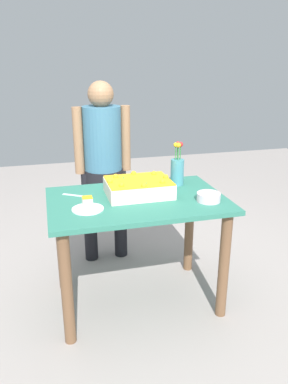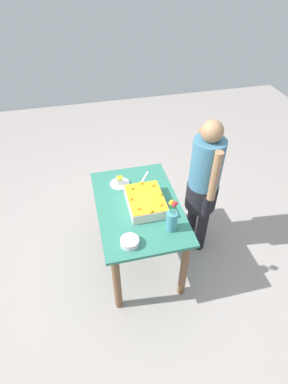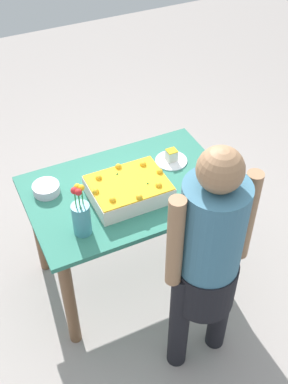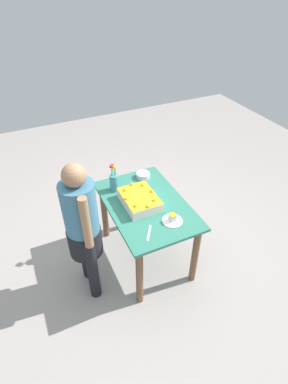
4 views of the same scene
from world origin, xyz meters
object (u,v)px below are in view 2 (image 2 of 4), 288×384
flower_vase (172,219)px  sheet_cake (146,201)px  fruit_bowl (130,242)px  cake_knife (145,177)px  person_standing (204,180)px  serving_plate_with_slice (120,182)px

flower_vase → sheet_cake: bearing=-156.2°
sheet_cake → fruit_bowl: size_ratio=2.81×
fruit_bowl → cake_knife: bearing=158.6°
cake_knife → flower_vase: (0.73, 0.05, 0.11)m
person_standing → serving_plate_with_slice: bearing=-15.7°
sheet_cake → serving_plate_with_slice: sheet_cake is taller
serving_plate_with_slice → fruit_bowl: bearing=-4.0°
person_standing → sheet_cake: bearing=12.6°
flower_vase → person_standing: size_ratio=0.21×
sheet_cake → person_standing: 0.63m
sheet_cake → flower_vase: (0.32, 0.14, 0.06)m
flower_vase → person_standing: (-0.46, 0.47, -0.04)m
sheet_cake → fruit_bowl: sheet_cake is taller
serving_plate_with_slice → fruit_bowl: serving_plate_with_slice is taller
sheet_cake → person_standing: person_standing is taller
person_standing → cake_knife: bearing=-27.2°
cake_knife → fruit_bowl: 0.87m
cake_knife → sheet_cake: bearing=-159.1°
serving_plate_with_slice → person_standing: 0.82m
fruit_bowl → serving_plate_with_slice: bearing=176.0°
flower_vase → serving_plate_with_slice: bearing=-155.1°
serving_plate_with_slice → flower_vase: 0.76m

